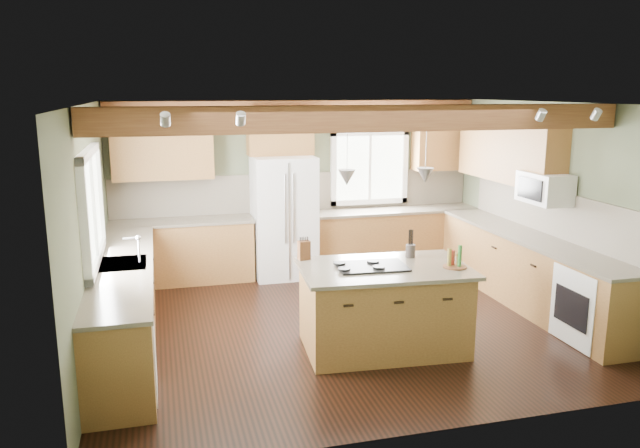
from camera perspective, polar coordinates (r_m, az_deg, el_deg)
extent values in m
plane|color=black|center=(7.59, 2.26, -9.06)|extent=(5.60, 5.60, 0.00)
plane|color=silver|center=(7.08, 2.44, 10.96)|extent=(5.60, 5.60, 0.00)
plane|color=#4D553C|center=(9.60, -2.05, 3.50)|extent=(5.60, 0.00, 5.60)
plane|color=#4D553C|center=(6.95, -20.31, -0.64)|extent=(0.00, 5.00, 5.00)
plane|color=#4D553C|center=(8.47, 20.77, 1.53)|extent=(0.00, 5.00, 5.00)
cube|color=#572B19|center=(6.32, 4.60, 9.60)|extent=(5.55, 0.26, 0.26)
cube|color=#572B19|center=(9.40, -1.98, 10.91)|extent=(5.55, 0.20, 0.10)
cube|color=brown|center=(9.60, -2.03, 2.96)|extent=(5.58, 0.03, 0.58)
cube|color=brown|center=(8.52, 20.45, 0.99)|extent=(0.03, 3.70, 0.58)
cube|color=brown|center=(9.26, -12.47, -2.55)|extent=(2.02, 0.60, 0.88)
cube|color=#484034|center=(9.15, -12.61, 0.24)|extent=(2.06, 0.64, 0.04)
cube|color=brown|center=(9.92, 6.80, -1.35)|extent=(2.62, 0.60, 0.88)
cube|color=#484034|center=(9.82, 6.86, 1.26)|extent=(2.66, 0.64, 0.04)
cube|color=brown|center=(7.20, -17.38, -7.11)|extent=(0.60, 3.70, 0.88)
cube|color=#484034|center=(7.07, -17.61, -3.58)|extent=(0.64, 3.74, 0.04)
cube|color=brown|center=(8.53, 18.50, -4.17)|extent=(0.60, 3.70, 0.88)
cube|color=#484034|center=(8.42, 18.71, -1.16)|extent=(0.64, 3.74, 0.04)
cube|color=brown|center=(9.12, -14.21, 6.79)|extent=(1.40, 0.35, 0.90)
cube|color=brown|center=(9.28, -3.68, 8.46)|extent=(0.96, 0.35, 0.70)
cube|color=brown|center=(9.03, 16.87, 6.59)|extent=(0.35, 2.20, 0.90)
cube|color=brown|center=(10.12, 11.06, 7.44)|extent=(0.90, 0.35, 0.90)
cube|color=white|center=(6.95, -20.26, 1.47)|extent=(0.04, 1.60, 1.05)
cube|color=white|center=(9.86, 4.52, 5.17)|extent=(1.10, 0.04, 1.00)
cube|color=#262628|center=(7.07, -17.62, -3.54)|extent=(0.50, 0.65, 0.03)
cylinder|color=#B2B2B7|center=(7.02, -16.23, -2.33)|extent=(0.02, 0.02, 0.28)
cube|color=white|center=(5.99, -17.76, -11.23)|extent=(0.60, 0.60, 0.84)
cube|color=white|center=(7.53, 23.83, -6.84)|extent=(0.60, 0.72, 0.84)
cube|color=white|center=(8.26, 19.86, 3.11)|extent=(0.40, 0.70, 0.38)
cone|color=#B2B2B7|center=(6.33, 2.47, 4.27)|extent=(0.18, 0.18, 0.16)
cone|color=#B2B2B7|center=(6.57, 9.59, 4.40)|extent=(0.18, 0.18, 0.16)
cube|color=white|center=(9.24, -3.33, 0.63)|extent=(0.90, 0.74, 1.80)
cube|color=brown|center=(6.79, 5.82, -7.79)|extent=(1.74, 1.14, 0.88)
cube|color=#484034|center=(6.64, 5.90, -4.06)|extent=(1.86, 1.26, 0.04)
cube|color=black|center=(6.60, 4.75, -3.88)|extent=(0.76, 0.53, 0.02)
cube|color=brown|center=(6.85, -1.47, -2.41)|extent=(0.13, 0.11, 0.21)
cylinder|color=#3A342F|center=(7.02, 8.27, -2.45)|extent=(0.11, 0.11, 0.14)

